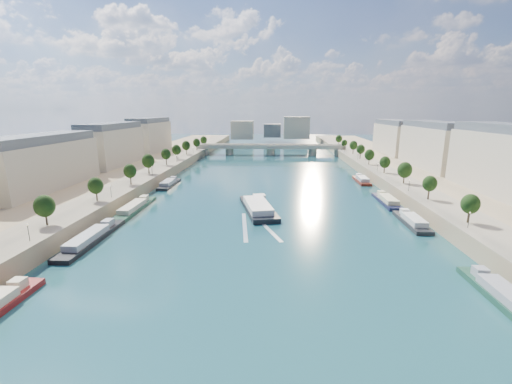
# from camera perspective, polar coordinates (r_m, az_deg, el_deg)

# --- Properties ---
(ground) EXTENTS (700.00, 700.00, 0.00)m
(ground) POSITION_cam_1_polar(r_m,az_deg,el_deg) (144.46, 1.82, -0.17)
(ground) COLOR #0C2A35
(ground) RESTS_ON ground
(quay_left) EXTENTS (44.00, 520.00, 5.00)m
(quay_left) POSITION_cam_1_polar(r_m,az_deg,el_deg) (162.31, -24.50, 1.04)
(quay_left) COLOR #9E8460
(quay_left) RESTS_ON ground
(quay_right) EXTENTS (44.00, 520.00, 5.00)m
(quay_right) POSITION_cam_1_polar(r_m,az_deg,el_deg) (159.47, 28.66, 0.38)
(quay_right) COLOR #9E8460
(quay_right) RESTS_ON ground
(pave_left) EXTENTS (14.00, 520.00, 0.10)m
(pave_left) POSITION_cam_1_polar(r_m,az_deg,el_deg) (155.42, -19.68, 1.93)
(pave_left) COLOR gray
(pave_left) RESTS_ON quay_left
(pave_right) EXTENTS (14.00, 520.00, 0.10)m
(pave_right) POSITION_cam_1_polar(r_m,az_deg,el_deg) (153.08, 23.70, 1.40)
(pave_right) COLOR gray
(pave_right) RESTS_ON quay_right
(trees_left) EXTENTS (4.80, 268.80, 8.26)m
(trees_left) POSITION_cam_1_polar(r_m,az_deg,el_deg) (155.55, -18.88, 4.04)
(trees_left) COLOR #382B1E
(trees_left) RESTS_ON ground
(trees_right) EXTENTS (4.80, 268.80, 8.26)m
(trees_right) POSITION_cam_1_polar(r_m,az_deg,el_deg) (160.74, 22.00, 4.07)
(trees_right) COLOR #382B1E
(trees_right) RESTS_ON ground
(lamps_left) EXTENTS (0.36, 200.36, 4.28)m
(lamps_left) POSITION_cam_1_polar(r_m,az_deg,el_deg) (144.14, -19.63, 2.18)
(lamps_left) COLOR black
(lamps_left) RESTS_ON ground
(lamps_right) EXTENTS (0.36, 200.36, 4.28)m
(lamps_right) POSITION_cam_1_polar(r_m,az_deg,el_deg) (155.70, 21.61, 2.81)
(lamps_right) COLOR black
(lamps_right) RESTS_ON ground
(buildings_left) EXTENTS (16.00, 226.00, 23.20)m
(buildings_left) POSITION_cam_1_polar(r_m,az_deg,el_deg) (176.86, -26.93, 6.33)
(buildings_left) COLOR #C1B394
(buildings_left) RESTS_ON ground
(buildings_right) EXTENTS (16.00, 226.00, 23.20)m
(buildings_right) POSITION_cam_1_polar(r_m,az_deg,el_deg) (173.79, 31.41, 5.71)
(buildings_right) COLOR #C1B394
(buildings_right) RESTS_ON ground
(skyline) EXTENTS (79.00, 42.00, 22.00)m
(skyline) POSITION_cam_1_polar(r_m,az_deg,el_deg) (360.32, 3.22, 10.47)
(skyline) COLOR #C1B394
(skyline) RESTS_ON ground
(bridge) EXTENTS (112.00, 12.00, 8.15)m
(bridge) POSITION_cam_1_polar(r_m,az_deg,el_deg) (265.46, 2.49, 7.27)
(bridge) COLOR #C1B79E
(bridge) RESTS_ON ground
(tour_barge) EXTENTS (15.67, 31.84, 4.16)m
(tour_barge) POSITION_cam_1_polar(r_m,az_deg,el_deg) (119.03, 0.33, -2.58)
(tour_barge) COLOR black
(tour_barge) RESTS_ON ground
(wake) EXTENTS (13.58, 25.97, 0.04)m
(wake) POSITION_cam_1_polar(r_m,az_deg,el_deg) (103.68, -0.13, -5.76)
(wake) COLOR silver
(wake) RESTS_ON ground
(moored_barges_left) EXTENTS (5.00, 123.03, 3.60)m
(moored_barges_left) POSITION_cam_1_polar(r_m,az_deg,el_deg) (116.16, -21.83, -4.19)
(moored_barges_left) COLOR maroon
(moored_barges_left) RESTS_ON ground
(moored_barges_right) EXTENTS (5.00, 157.67, 3.60)m
(moored_barges_right) POSITION_cam_1_polar(r_m,az_deg,el_deg) (108.49, 26.09, -5.86)
(moored_barges_right) COLOR black
(moored_barges_right) RESTS_ON ground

